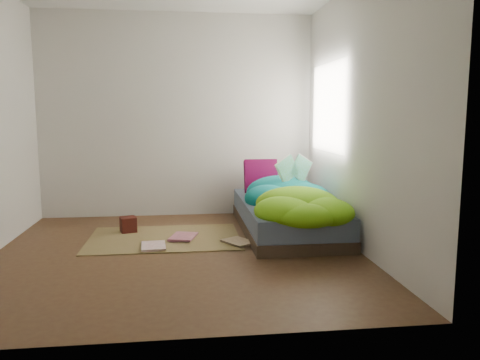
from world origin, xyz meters
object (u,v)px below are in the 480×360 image
at_px(floor_book_a, 141,247).
at_px(floor_book_b, 172,237).
at_px(wooden_box, 128,224).
at_px(open_book, 295,160).
at_px(pillow_magenta, 261,176).
at_px(bed, 286,217).

height_order(floor_book_a, floor_book_b, floor_book_b).
bearing_deg(wooden_box, floor_book_b, -34.47).
bearing_deg(open_book, floor_book_b, 168.14).
distance_m(pillow_magenta, wooden_box, 1.74).
relative_size(pillow_magenta, open_book, 1.00).
relative_size(bed, floor_book_b, 5.89).
distance_m(pillow_magenta, floor_book_b, 1.50).
xyz_separation_m(bed, open_book, (0.11, 0.10, 0.64)).
relative_size(wooden_box, floor_book_b, 0.49).
bearing_deg(bed, open_book, 42.17).
bearing_deg(floor_book_b, pillow_magenta, 54.00).
bearing_deg(pillow_magenta, floor_book_a, -139.27).
relative_size(bed, open_book, 4.83).
xyz_separation_m(open_book, floor_book_a, (-1.69, -0.64, -0.78)).
bearing_deg(pillow_magenta, wooden_box, -161.81).
distance_m(pillow_magenta, open_book, 0.69).
height_order(pillow_magenta, wooden_box, pillow_magenta).
distance_m(pillow_magenta, floor_book_a, 1.92).
height_order(bed, pillow_magenta, pillow_magenta).
distance_m(bed, pillow_magenta, 0.79).
height_order(pillow_magenta, open_book, open_book).
bearing_deg(bed, wooden_box, 175.47).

